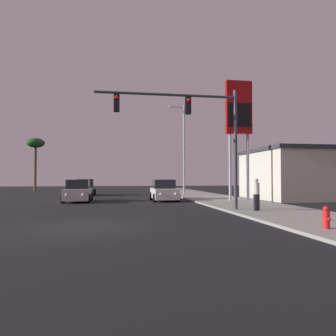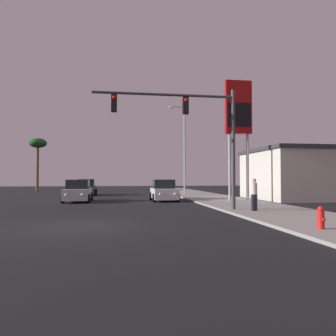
{
  "view_description": "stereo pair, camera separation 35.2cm",
  "coord_description": "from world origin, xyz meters",
  "views": [
    {
      "loc": [
        1.13,
        -12.72,
        1.83
      ],
      "look_at": [
        5.58,
        14.47,
        2.65
      ],
      "focal_mm": 35.0,
      "sensor_mm": 36.0,
      "label": 1
    },
    {
      "loc": [
        1.47,
        -12.78,
        1.83
      ],
      "look_at": [
        5.58,
        14.47,
        2.65
      ],
      "focal_mm": 35.0,
      "sensor_mm": 36.0,
      "label": 2
    }
  ],
  "objects": [
    {
      "name": "sidewalk_right",
      "position": [
        9.5,
        10.0,
        0.06
      ],
      "size": [
        5.0,
        60.0,
        0.12
      ],
      "color": "gray",
      "rests_on": "ground"
    },
    {
      "name": "street_lamp",
      "position": [
        7.9,
        19.49,
        5.12
      ],
      "size": [
        1.74,
        0.24,
        9.0
      ],
      "color": "#99999E",
      "rests_on": "sidewalk_right"
    },
    {
      "name": "building_gas_station",
      "position": [
        18.0,
        13.28,
        2.16
      ],
      "size": [
        10.3,
        8.3,
        4.3
      ],
      "color": "beige",
      "rests_on": "ground"
    },
    {
      "name": "ground_plane",
      "position": [
        0.0,
        0.0,
        0.0
      ],
      "size": [
        120.0,
        120.0,
        0.0
      ],
      "primitive_type": "plane",
      "color": "black"
    },
    {
      "name": "car_silver",
      "position": [
        -1.6,
        12.98,
        0.76
      ],
      "size": [
        2.04,
        4.31,
        1.68
      ],
      "rotation": [
        0.0,
        0.0,
        3.14
      ],
      "color": "#B7B7BC",
      "rests_on": "ground"
    },
    {
      "name": "gas_station_sign",
      "position": [
        10.33,
        10.56,
        6.62
      ],
      "size": [
        2.0,
        0.42,
        9.0
      ],
      "color": "#99999E",
      "rests_on": "sidewalk_right"
    },
    {
      "name": "car_green",
      "position": [
        -1.87,
        22.23,
        0.76
      ],
      "size": [
        2.04,
        4.33,
        1.68
      ],
      "rotation": [
        0.0,
        0.0,
        3.17
      ],
      "color": "#195933",
      "rests_on": "ground"
    },
    {
      "name": "traffic_light_mast",
      "position": [
        5.43,
        4.22,
        4.74
      ],
      "size": [
        7.64,
        0.36,
        6.5
      ],
      "color": "#38383D",
      "rests_on": "sidewalk_right"
    },
    {
      "name": "pedestrian_on_sidewalk",
      "position": [
        8.4,
        3.31,
        1.03
      ],
      "size": [
        0.34,
        0.32,
        1.67
      ],
      "color": "#23232D",
      "rests_on": "sidewalk_right"
    },
    {
      "name": "fire_hydrant",
      "position": [
        8.15,
        -2.71,
        0.49
      ],
      "size": [
        0.24,
        0.34,
        0.76
      ],
      "color": "red",
      "rests_on": "sidewalk_right"
    },
    {
      "name": "palm_tree_far",
      "position": [
        -9.51,
        34.0,
        6.24
      ],
      "size": [
        2.4,
        2.4,
        7.24
      ],
      "color": "brown",
      "rests_on": "ground"
    },
    {
      "name": "car_white",
      "position": [
        5.01,
        12.98,
        0.76
      ],
      "size": [
        2.04,
        4.32,
        1.68
      ],
      "rotation": [
        0.0,
        0.0,
        3.13
      ],
      "color": "silver",
      "rests_on": "ground"
    }
  ]
}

